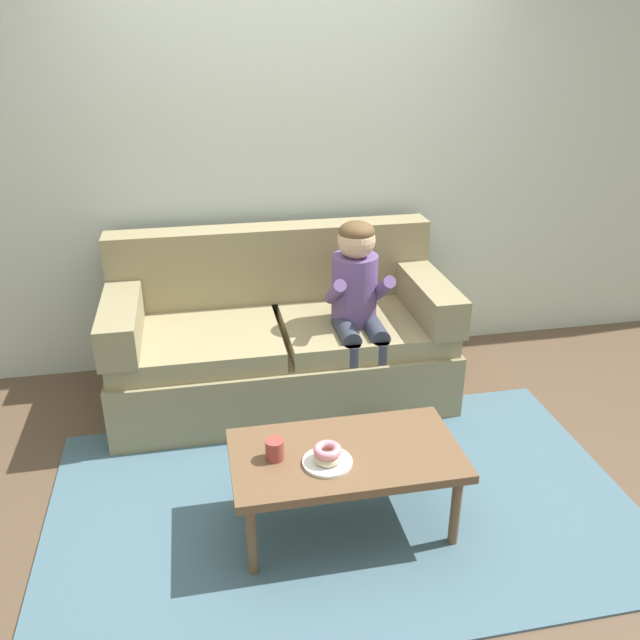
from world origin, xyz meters
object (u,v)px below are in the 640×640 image
(coffee_table, at_px, (346,460))
(person_child, at_px, (358,299))
(donut, at_px, (327,457))
(couch, at_px, (280,341))
(mug, at_px, (275,449))

(coffee_table, distance_m, person_child, 1.10)
(person_child, relative_size, donut, 9.18)
(couch, bearing_deg, person_child, -26.54)
(donut, bearing_deg, mug, 159.72)
(person_child, bearing_deg, coffee_table, -106.57)
(couch, xyz_separation_m, coffee_table, (0.12, -1.22, 0.01))
(couch, distance_m, coffee_table, 1.23)
(person_child, relative_size, mug, 12.24)
(donut, height_order, mug, mug)
(person_child, distance_m, mug, 1.19)
(couch, relative_size, coffee_table, 1.96)
(couch, xyz_separation_m, mug, (-0.19, -1.21, 0.10))
(couch, relative_size, mug, 21.65)
(couch, distance_m, person_child, 0.57)
(couch, xyz_separation_m, donut, (0.02, -1.29, 0.09))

